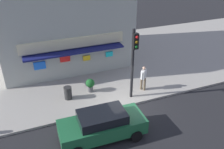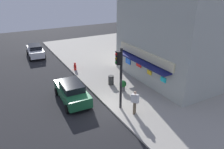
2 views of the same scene
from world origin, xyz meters
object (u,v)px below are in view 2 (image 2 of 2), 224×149
(parked_car_white, at_px, (35,51))
(trash_can, at_px, (111,80))
(traffic_light, at_px, (120,71))
(parked_car_green, at_px, (72,91))
(potted_plant_by_doorway, at_px, (123,85))
(pedestrian, at_px, (135,101))
(fire_hydrant, at_px, (75,66))

(parked_car_white, bearing_deg, trash_can, 19.92)
(traffic_light, distance_m, parked_car_green, 4.64)
(potted_plant_by_doorway, xyz_separation_m, parked_car_green, (-0.70, -4.37, 0.13))
(pedestrian, height_order, parked_car_green, pedestrian)
(traffic_light, bearing_deg, pedestrian, 27.72)
(fire_hydrant, height_order, pedestrian, pedestrian)
(fire_hydrant, bearing_deg, potted_plant_by_doorway, 16.47)
(parked_car_green, bearing_deg, fire_hydrant, 157.95)
(pedestrian, bearing_deg, parked_car_green, -142.22)
(potted_plant_by_doorway, bearing_deg, fire_hydrant, -163.53)
(fire_hydrant, xyz_separation_m, pedestrian, (10.11, 0.82, 0.61))
(fire_hydrant, relative_size, parked_car_green, 0.18)
(fire_hydrant, relative_size, trash_can, 0.96)
(trash_can, distance_m, potted_plant_by_doorway, 1.65)
(pedestrian, bearing_deg, potted_plant_by_doorway, 161.76)
(pedestrian, distance_m, parked_car_white, 17.60)
(fire_hydrant, height_order, trash_can, trash_can)
(fire_hydrant, xyz_separation_m, parked_car_white, (-7.12, -2.73, 0.28))
(traffic_light, bearing_deg, parked_car_green, -139.01)
(trash_can, xyz_separation_m, potted_plant_by_doorway, (1.62, 0.29, 0.13))
(trash_can, relative_size, potted_plant_by_doorway, 0.91)
(potted_plant_by_doorway, bearing_deg, traffic_light, -36.83)
(parked_car_white, bearing_deg, parked_car_green, 1.41)
(potted_plant_by_doorway, relative_size, parked_car_green, 0.21)
(parked_car_green, bearing_deg, potted_plant_by_doorway, 80.89)
(traffic_light, distance_m, pedestrian, 2.39)
(fire_hydrant, distance_m, pedestrian, 10.17)
(parked_car_white, xyz_separation_m, parked_car_green, (13.06, 0.32, 0.01))
(trash_can, distance_m, parked_car_white, 12.92)
(fire_hydrant, relative_size, potted_plant_by_doorway, 0.87)
(fire_hydrant, relative_size, parked_car_white, 0.20)
(fire_hydrant, distance_m, parked_car_green, 6.42)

